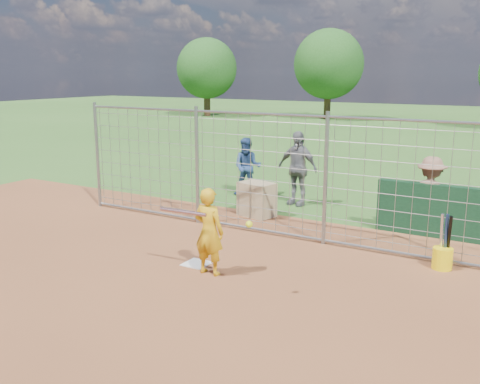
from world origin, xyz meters
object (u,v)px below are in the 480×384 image
Objects in this scene: batter at (209,232)px; bystander_c at (430,196)px; bystander_b at (297,168)px; bucket_with_bats at (443,255)px; equipment_bin at (257,199)px; bystander_a at (247,167)px.

bystander_c is at bearing -123.21° from batter.
bystander_c is at bearing -8.18° from bystander_b.
bystander_c is at bearing 108.09° from bucket_with_bats.
batter is 3.83m from equipment_bin.
bucket_with_bats is (4.08, -2.93, -0.70)m from bystander_b.
equipment_bin is (-3.77, -0.55, -0.42)m from bystander_c.
bystander_a is at bearing 178.12° from bystander_b.
bucket_with_bats is at bearing -147.09° from batter.
batter is at bearing -86.26° from bystander_a.
bystander_b reaches higher than bucket_with_bats.
bystander_b is 1.62m from equipment_bin.
bucket_with_bats is at bearing -28.60° from bystander_b.
batter is at bearing -146.36° from bucket_with_bats.
bystander_b is 1.15× the size of bystander_c.
bystander_a is 1.62m from bystander_b.
equipment_bin is 4.65m from bucket_with_bats.
bystander_b reaches higher than equipment_bin.
batter is at bearing -60.88° from equipment_bin.
equipment_bin is at bearing 161.97° from bucket_with_bats.
bystander_a is 0.97× the size of bystander_c.
bucket_with_bats is (0.65, -1.99, -0.57)m from bystander_c.
bystander_a is at bearing -67.34° from batter.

